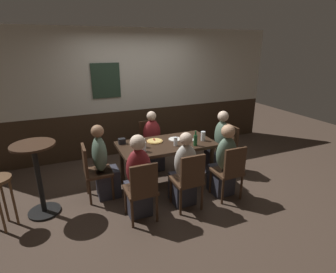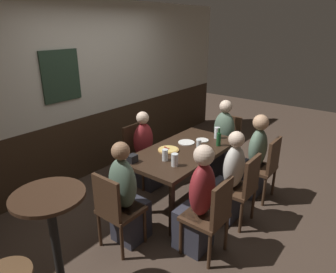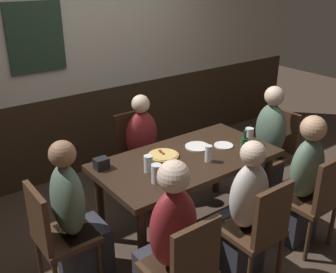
% 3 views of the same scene
% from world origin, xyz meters
% --- Properties ---
extents(ground_plane, '(12.00, 12.00, 0.00)m').
position_xyz_m(ground_plane, '(0.00, 0.00, 0.00)').
color(ground_plane, '#423328').
extents(wall_back, '(6.40, 0.13, 2.60)m').
position_xyz_m(wall_back, '(-0.00, 1.65, 1.30)').
color(wall_back, '#332316').
rests_on(wall_back, ground_plane).
extents(dining_table, '(1.57, 0.82, 0.74)m').
position_xyz_m(dining_table, '(0.00, 0.00, 0.65)').
color(dining_table, black).
rests_on(dining_table, ground_plane).
extents(chair_mid_far, '(0.40, 0.40, 0.88)m').
position_xyz_m(chair_mid_far, '(0.00, 0.82, 0.50)').
color(chair_mid_far, '#422B1C').
rests_on(chair_mid_far, ground_plane).
extents(chair_head_east, '(0.40, 0.40, 0.88)m').
position_xyz_m(chair_head_east, '(1.20, 0.00, 0.50)').
color(chair_head_east, '#422B1C').
rests_on(chair_head_east, ground_plane).
extents(chair_mid_near, '(0.40, 0.40, 0.88)m').
position_xyz_m(chair_mid_near, '(0.00, -0.82, 0.50)').
color(chair_mid_near, '#422B1C').
rests_on(chair_mid_near, ground_plane).
extents(chair_left_near, '(0.40, 0.40, 0.88)m').
position_xyz_m(chair_left_near, '(-0.69, -0.82, 0.50)').
color(chair_left_near, '#422B1C').
rests_on(chair_left_near, ground_plane).
extents(chair_head_west, '(0.40, 0.40, 0.88)m').
position_xyz_m(chair_head_west, '(-1.20, 0.00, 0.50)').
color(chair_head_west, '#422B1C').
rests_on(chair_head_west, ground_plane).
extents(chair_right_near, '(0.40, 0.40, 0.88)m').
position_xyz_m(chair_right_near, '(0.69, -0.82, 0.50)').
color(chair_right_near, '#422B1C').
rests_on(chair_right_near, ground_plane).
extents(person_mid_far, '(0.34, 0.37, 1.12)m').
position_xyz_m(person_mid_far, '(-0.00, 0.66, 0.47)').
color(person_mid_far, '#2D2D38').
rests_on(person_mid_far, ground_plane).
extents(person_head_east, '(0.37, 0.34, 1.18)m').
position_xyz_m(person_head_east, '(1.04, 0.00, 0.50)').
color(person_head_east, '#2D2D38').
rests_on(person_head_east, ground_plane).
extents(person_mid_near, '(0.34, 0.37, 1.14)m').
position_xyz_m(person_mid_near, '(0.00, -0.66, 0.48)').
color(person_mid_near, '#2D2D38').
rests_on(person_mid_near, ground_plane).
extents(person_left_near, '(0.34, 0.37, 1.20)m').
position_xyz_m(person_left_near, '(-0.69, -0.66, 0.51)').
color(person_left_near, '#2D2D38').
rests_on(person_left_near, ground_plane).
extents(person_head_west, '(0.37, 0.34, 1.18)m').
position_xyz_m(person_head_west, '(-1.04, 0.00, 0.50)').
color(person_head_west, '#2D2D38').
rests_on(person_head_west, ground_plane).
extents(person_right_near, '(0.34, 0.37, 1.17)m').
position_xyz_m(person_right_near, '(0.69, -0.66, 0.50)').
color(person_right_near, '#2D2D38').
rests_on(person_right_near, ground_plane).
extents(pizza, '(0.27, 0.27, 0.03)m').
position_xyz_m(pizza, '(-0.15, 0.13, 0.75)').
color(pizza, tan).
rests_on(pizza, dining_table).
extents(pint_glass_amber, '(0.07, 0.07, 0.16)m').
position_xyz_m(pint_glass_amber, '(0.62, -0.13, 0.81)').
color(pint_glass_amber, silver).
rests_on(pint_glass_amber, dining_table).
extents(beer_glass_half, '(0.06, 0.06, 0.14)m').
position_xyz_m(beer_glass_half, '(0.09, -0.16, 0.81)').
color(beer_glass_half, silver).
rests_on(beer_glass_half, dining_table).
extents(tumbler_water, '(0.07, 0.07, 0.14)m').
position_xyz_m(tumbler_water, '(-0.41, -0.02, 0.80)').
color(tumbler_water, silver).
rests_on(tumbler_water, dining_table).
extents(tumbler_short, '(0.08, 0.08, 0.15)m').
position_xyz_m(tumbler_short, '(-0.46, -0.19, 0.81)').
color(tumbler_short, silver).
rests_on(tumbler_short, dining_table).
extents(beer_bottle_green, '(0.06, 0.06, 0.24)m').
position_xyz_m(beer_bottle_green, '(0.39, -0.28, 0.84)').
color(beer_bottle_green, '#194723').
rests_on(beer_bottle_green, dining_table).
extents(plate_white_large, '(0.22, 0.22, 0.01)m').
position_xyz_m(plate_white_large, '(0.20, 0.10, 0.75)').
color(plate_white_large, white).
rests_on(plate_white_large, dining_table).
extents(plate_white_small, '(0.17, 0.17, 0.01)m').
position_xyz_m(plate_white_small, '(0.41, -0.02, 0.75)').
color(plate_white_small, white).
rests_on(plate_white_small, dining_table).
extents(condiment_caddy, '(0.11, 0.09, 0.09)m').
position_xyz_m(condiment_caddy, '(-0.68, 0.26, 0.79)').
color(condiment_caddy, black).
rests_on(condiment_caddy, dining_table).
extents(side_bar_table, '(0.56, 0.56, 1.05)m').
position_xyz_m(side_bar_table, '(-1.94, -0.10, 0.62)').
color(side_bar_table, black).
rests_on(side_bar_table, ground_plane).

